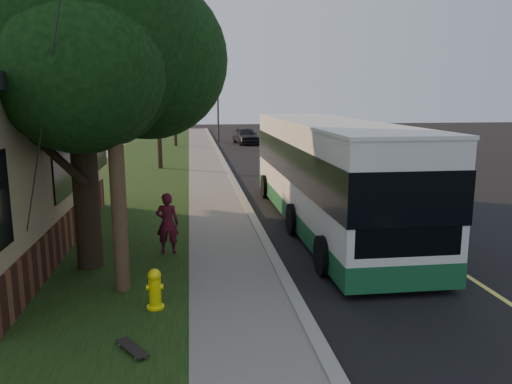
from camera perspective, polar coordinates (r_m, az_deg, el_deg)
ground at (r=9.67m, az=4.56°, el=-12.61°), size 120.00×120.00×0.00m
road at (r=19.95m, az=9.83°, el=-0.34°), size 8.00×80.00×0.01m
curb at (r=19.14m, az=-1.68°, el=-0.49°), size 0.25×80.00×0.12m
sidewalk at (r=19.07m, az=-4.67°, el=-0.63°), size 2.00×80.00×0.08m
grass_verge at (r=19.23m, az=-15.14°, el=-0.90°), size 5.00×80.00×0.07m
fire_hydrant at (r=9.34m, az=-11.48°, el=-10.80°), size 0.32×0.32×0.74m
utility_pole at (r=9.79m, az=-16.32°, el=15.04°), size 2.86×3.21×9.07m
leafy_tree at (r=11.61m, az=-19.62°, el=16.81°), size 6.30×6.00×7.80m
bare_tree_near at (r=26.77m, az=-11.02°, el=7.10°), size 1.38×1.21×4.31m
bare_tree_far at (r=38.72m, az=-9.24°, el=8.08°), size 1.38×1.21×4.03m
traffic_signal at (r=42.74m, az=-4.38°, el=10.00°), size 0.18×0.22×5.50m
transit_bus at (r=15.02m, az=8.11°, el=2.48°), size 2.68×11.60×3.14m
skateboarder at (r=12.31m, az=-10.10°, el=-3.52°), size 0.58×0.41×1.50m
skateboard_main at (r=8.09m, az=-13.99°, el=-16.93°), size 0.57×0.74×0.07m
distant_car at (r=40.51m, az=-1.20°, el=6.47°), size 2.06×4.16×1.37m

